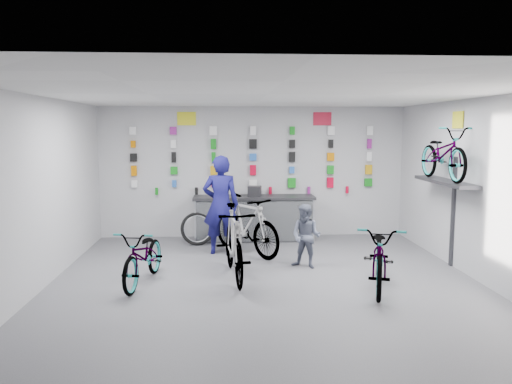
{
  "coord_description": "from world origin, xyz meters",
  "views": [
    {
      "loc": [
        -0.63,
        -7.47,
        2.49
      ],
      "look_at": [
        -0.09,
        1.4,
        1.36
      ],
      "focal_mm": 35.0,
      "sensor_mm": 36.0,
      "label": 1
    }
  ],
  "objects": [
    {
      "name": "clerk",
      "position": [
        -0.73,
        2.38,
        0.99
      ],
      "size": [
        0.74,
        0.5,
        1.98
      ],
      "primitive_type": "imported",
      "rotation": [
        0.0,
        0.0,
        3.1
      ],
      "color": "#121151",
      "rests_on": "floor"
    },
    {
      "name": "bike_center",
      "position": [
        -0.5,
        0.65,
        0.62
      ],
      "size": [
        0.78,
        2.1,
        1.23
      ],
      "primitive_type": "imported",
      "rotation": [
        0.0,
        0.0,
        0.1
      ],
      "color": "gray",
      "rests_on": "floor"
    },
    {
      "name": "sign_left",
      "position": [
        -1.5,
        3.98,
        2.72
      ],
      "size": [
        0.42,
        0.02,
        0.3
      ],
      "primitive_type": "cube",
      "color": "yellow",
      "rests_on": "wall_back"
    },
    {
      "name": "merch_wall",
      "position": [
        0.13,
        3.93,
        1.79
      ],
      "size": [
        5.56,
        0.08,
        1.56
      ],
      "color": "white",
      "rests_on": "wall_back"
    },
    {
      "name": "wall_bracket",
      "position": [
        3.33,
        1.2,
        1.46
      ],
      "size": [
        0.39,
        1.9,
        2.0
      ],
      "color": "#333338",
      "rests_on": "wall_right"
    },
    {
      "name": "bike_wall",
      "position": [
        3.25,
        1.2,
        2.05
      ],
      "size": [
        0.63,
        1.8,
        0.95
      ],
      "primitive_type": "imported",
      "color": "gray",
      "rests_on": "wall_bracket"
    },
    {
      "name": "wall_right",
      "position": [
        3.5,
        0.0,
        1.5
      ],
      "size": [
        0.0,
        8.0,
        8.0
      ],
      "primitive_type": "plane",
      "rotation": [
        1.57,
        0.0,
        -1.57
      ],
      "color": "#BCBCBF",
      "rests_on": "floor"
    },
    {
      "name": "register",
      "position": [
        0.01,
        3.55,
        1.11
      ],
      "size": [
        0.33,
        0.34,
        0.22
      ],
      "primitive_type": "cube",
      "rotation": [
        0.0,
        0.0,
        -0.17
      ],
      "color": "black",
      "rests_on": "counter"
    },
    {
      "name": "ceiling",
      "position": [
        0.0,
        0.0,
        3.0
      ],
      "size": [
        8.0,
        8.0,
        0.0
      ],
      "primitive_type": "plane",
      "rotation": [
        3.14,
        0.0,
        0.0
      ],
      "color": "white",
      "rests_on": "wall_back"
    },
    {
      "name": "wall_back",
      "position": [
        0.0,
        4.0,
        1.5
      ],
      "size": [
        7.0,
        0.0,
        7.0
      ],
      "primitive_type": "plane",
      "rotation": [
        1.57,
        0.0,
        0.0
      ],
      "color": "#BCBCBF",
      "rests_on": "floor"
    },
    {
      "name": "sign_side",
      "position": [
        3.48,
        1.2,
        2.65
      ],
      "size": [
        0.02,
        0.4,
        0.3
      ],
      "primitive_type": "cube",
      "color": "yellow",
      "rests_on": "wall_right"
    },
    {
      "name": "bike_service",
      "position": [
        -0.23,
        2.28,
        0.6
      ],
      "size": [
        1.63,
        1.94,
        1.2
      ],
      "primitive_type": "imported",
      "rotation": [
        0.0,
        0.0,
        0.63
      ],
      "color": "gray",
      "rests_on": "floor"
    },
    {
      "name": "bike_right",
      "position": [
        1.78,
        0.02,
        0.52
      ],
      "size": [
        1.24,
        2.11,
        1.05
      ],
      "primitive_type": "imported",
      "rotation": [
        0.0,
        0.0,
        -0.29
      ],
      "color": "gray",
      "rests_on": "floor"
    },
    {
      "name": "wall_front",
      "position": [
        0.0,
        -4.0,
        1.5
      ],
      "size": [
        7.0,
        0.0,
        7.0
      ],
      "primitive_type": "plane",
      "rotation": [
        -1.57,
        0.0,
        0.0
      ],
      "color": "#BCBCBF",
      "rests_on": "floor"
    },
    {
      "name": "bike_left",
      "position": [
        -1.96,
        0.47,
        0.46
      ],
      "size": [
        0.89,
        1.83,
        0.92
      ],
      "primitive_type": "imported",
      "rotation": [
        0.0,
        0.0,
        -0.17
      ],
      "color": "gray",
      "rests_on": "floor"
    },
    {
      "name": "spare_wheel",
      "position": [
        -1.25,
        3.17,
        0.35
      ],
      "size": [
        0.76,
        0.37,
        0.72
      ],
      "rotation": [
        0.0,
        0.0,
        0.13
      ],
      "color": "black",
      "rests_on": "floor"
    },
    {
      "name": "wall_left",
      "position": [
        -3.5,
        0.0,
        1.5
      ],
      "size": [
        0.0,
        8.0,
        8.0
      ],
      "primitive_type": "plane",
      "rotation": [
        1.57,
        0.0,
        1.57
      ],
      "color": "#BCBCBF",
      "rests_on": "floor"
    },
    {
      "name": "counter",
      "position": [
        0.0,
        3.54,
        0.49
      ],
      "size": [
        2.7,
        0.66,
        1.0
      ],
      "color": "black",
      "rests_on": "floor"
    },
    {
      "name": "floor",
      "position": [
        0.0,
        0.0,
        0.0
      ],
      "size": [
        8.0,
        8.0,
        0.0
      ],
      "primitive_type": "plane",
      "color": "#4D4D51",
      "rests_on": "ground"
    },
    {
      "name": "sign_right",
      "position": [
        1.6,
        3.98,
        2.72
      ],
      "size": [
        0.42,
        0.02,
        0.3
      ],
      "primitive_type": "cube",
      "color": "red",
      "rests_on": "wall_back"
    },
    {
      "name": "customer",
      "position": [
        0.81,
        1.24,
        0.58
      ],
      "size": [
        0.71,
        0.66,
        1.15
      ],
      "primitive_type": "imported",
      "rotation": [
        0.0,
        0.0,
        -0.54
      ],
      "color": "#545A70",
      "rests_on": "floor"
    }
  ]
}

